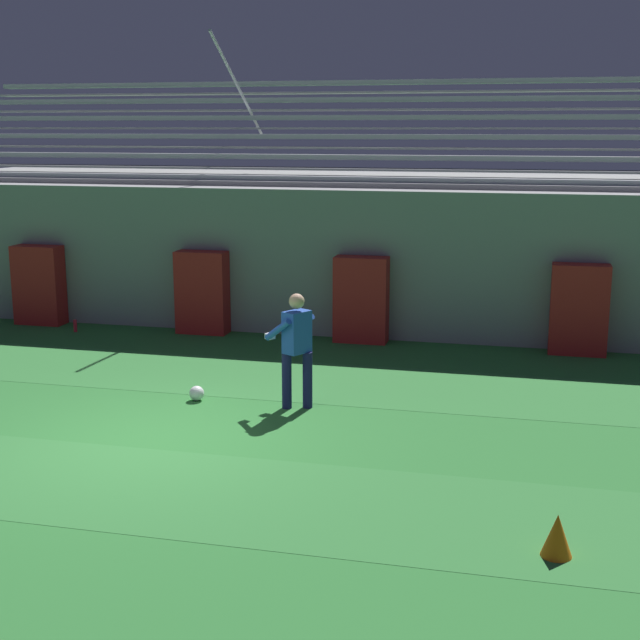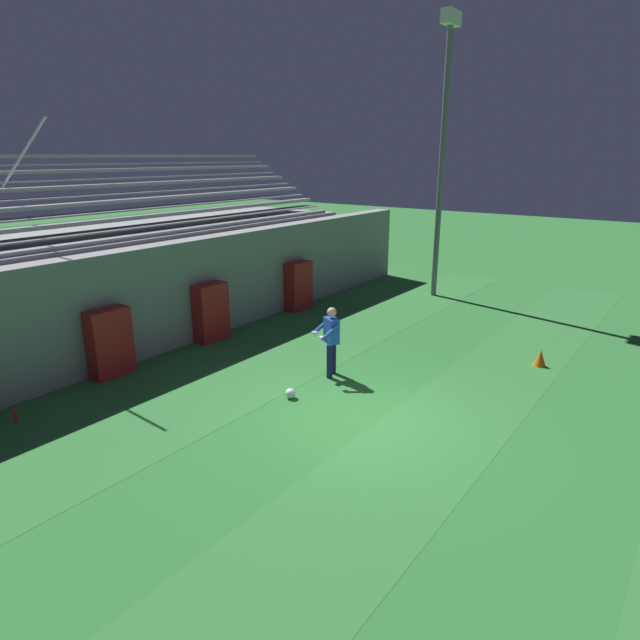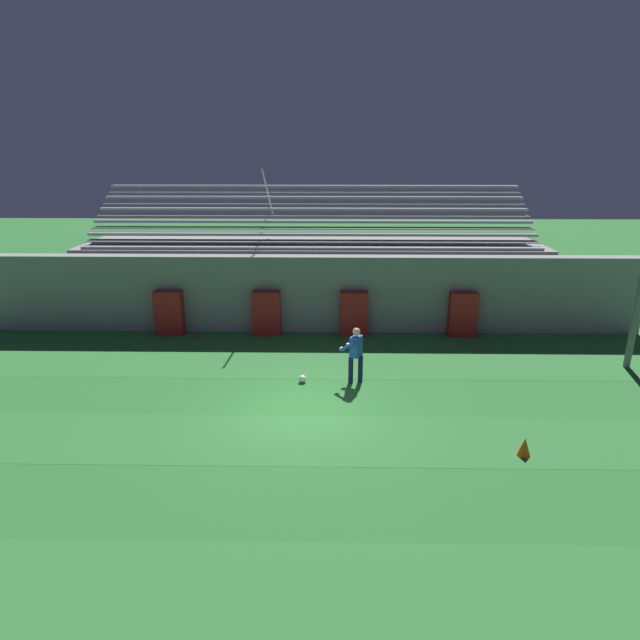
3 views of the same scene
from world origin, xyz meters
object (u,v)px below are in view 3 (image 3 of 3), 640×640
at_px(padding_pillar_far_left, 169,313).
at_px(traffic_cone, 524,447).
at_px(padding_pillar_gate_right, 354,314).
at_px(soccer_ball, 302,379).
at_px(padding_pillar_far_right, 463,314).
at_px(goalkeeper, 355,352).
at_px(water_bottle, 196,335).
at_px(padding_pillar_gate_left, 267,313).

relative_size(padding_pillar_far_left, traffic_cone, 3.83).
xyz_separation_m(padding_pillar_gate_right, soccer_ball, (-1.65, -4.19, -0.69)).
bearing_deg(traffic_cone, padding_pillar_far_right, 86.54).
xyz_separation_m(padding_pillar_far_right, soccer_ball, (-5.56, -4.19, -0.69)).
xyz_separation_m(goalkeeper, water_bottle, (-5.50, 3.66, -0.83)).
xyz_separation_m(padding_pillar_gate_left, water_bottle, (-2.48, -0.51, -0.68)).
relative_size(padding_pillar_gate_left, goalkeeper, 0.96).
height_order(padding_pillar_far_left, water_bottle, padding_pillar_far_left).
bearing_deg(water_bottle, goalkeeper, -33.65).
relative_size(goalkeeper, traffic_cone, 3.98).
height_order(soccer_ball, traffic_cone, traffic_cone).
bearing_deg(padding_pillar_gate_right, soccer_ball, -111.45).
relative_size(padding_pillar_gate_left, padding_pillar_gate_right, 1.00).
bearing_deg(water_bottle, padding_pillar_gate_right, 5.18).
xyz_separation_m(padding_pillar_far_left, padding_pillar_far_right, (10.59, 0.00, 0.00)).
bearing_deg(water_bottle, padding_pillar_far_left, 153.98).
bearing_deg(goalkeeper, soccer_ball, -179.24).
relative_size(padding_pillar_gate_left, traffic_cone, 3.83).
bearing_deg(padding_pillar_far_left, padding_pillar_gate_left, 0.00).
xyz_separation_m(padding_pillar_gate_left, soccer_ball, (1.50, -4.19, -0.69)).
height_order(padding_pillar_gate_right, padding_pillar_far_right, same).
distance_m(goalkeeper, traffic_cone, 5.26).
height_order(padding_pillar_far_left, traffic_cone, padding_pillar_far_left).
bearing_deg(soccer_ball, water_bottle, 137.25).
bearing_deg(padding_pillar_gate_left, water_bottle, -168.40).
xyz_separation_m(padding_pillar_gate_left, padding_pillar_far_right, (7.06, 0.00, 0.00)).
distance_m(padding_pillar_gate_left, soccer_ball, 4.51).
distance_m(padding_pillar_far_left, traffic_cone, 12.89).
bearing_deg(goalkeeper, padding_pillar_far_left, 147.49).
bearing_deg(padding_pillar_far_right, padding_pillar_gate_left, 180.00).
distance_m(padding_pillar_gate_right, traffic_cone, 8.71).
height_order(padding_pillar_gate_right, traffic_cone, padding_pillar_gate_right).
distance_m(padding_pillar_far_left, padding_pillar_far_right, 10.59).
height_order(padding_pillar_gate_left, water_bottle, padding_pillar_gate_left).
relative_size(goalkeeper, soccer_ball, 7.59).
bearing_deg(padding_pillar_far_right, traffic_cone, -93.46).
relative_size(padding_pillar_far_left, water_bottle, 6.70).
bearing_deg(padding_pillar_gate_right, padding_pillar_far_left, 180.00).
distance_m(soccer_ball, traffic_cone, 6.33).
bearing_deg(soccer_ball, padding_pillar_far_right, 37.04).
distance_m(padding_pillar_far_left, goalkeeper, 7.77).
xyz_separation_m(padding_pillar_far_right, traffic_cone, (-0.48, -7.98, -0.59)).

